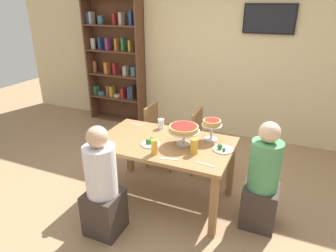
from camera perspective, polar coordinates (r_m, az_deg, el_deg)
name	(u,v)px	position (r m, az deg, el deg)	size (l,w,h in m)	color
ground_plane	(165,198)	(3.64, -0.64, -13.62)	(12.00, 12.00, 0.00)	#9E7A56
rear_partition	(219,52)	(5.07, 9.70, 13.90)	(8.00, 0.12, 2.80)	beige
dining_table	(164,150)	(3.29, -0.69, -4.59)	(1.48, 0.88, 0.74)	olive
bookshelf	(116,63)	(5.70, -10.04, 11.93)	(1.10, 0.30, 2.21)	brown
television	(269,19)	(4.81, 18.90, 18.91)	(0.74, 0.05, 0.42)	black
diner_near_left	(102,189)	(2.98, -12.48, -11.82)	(0.34, 0.34, 1.15)	#382D28
diner_head_east	(262,184)	(3.14, 17.66, -10.49)	(0.34, 0.34, 1.15)	#382D28
chair_far_left	(159,132)	(4.11, -1.82, -1.24)	(0.40, 0.40, 0.87)	olive
chair_far_right	(204,139)	(3.93, 7.01, -2.55)	(0.40, 0.40, 0.87)	olive
deep_dish_pizza_stand	(184,129)	(3.13, 3.04, -0.64)	(0.34, 0.34, 0.21)	silver
personal_pizza_stand	(212,125)	(3.26, 8.43, 0.26)	(0.23, 0.23, 0.24)	silver
salad_plate_near_diner	(222,149)	(3.12, 10.41, -4.33)	(0.21, 0.21, 0.07)	white
salad_plate_far_diner	(151,142)	(3.19, -3.37, -3.14)	(0.20, 0.20, 0.07)	white
beer_glass_amber_tall	(154,147)	(2.98, -2.64, -4.02)	(0.07, 0.07, 0.15)	gold
beer_glass_amber_short	(194,146)	(2.99, 5.06, -3.89)	(0.08, 0.08, 0.16)	gold
water_glass_clear_near	(103,134)	(3.37, -12.45, -1.58)	(0.07, 0.07, 0.12)	white
water_glass_clear_far	(95,141)	(3.25, -13.78, -2.78)	(0.07, 0.07, 0.10)	white
water_glass_clear_spare	(161,124)	(3.57, -1.36, 0.44)	(0.07, 0.07, 0.12)	white
cutlery_fork_near	(169,159)	(2.91, 0.17, -6.37)	(0.18, 0.02, 0.01)	silver
cutlery_knife_near	(137,124)	(3.72, -5.99, 0.31)	(0.18, 0.02, 0.01)	silver
cutlery_fork_far	(206,165)	(2.84, 7.27, -7.37)	(0.18, 0.02, 0.01)	silver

